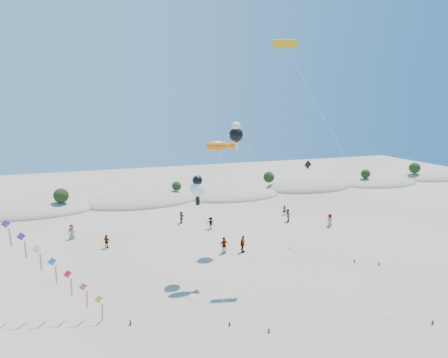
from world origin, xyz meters
TOP-DOWN VIEW (x-y plane):
  - dune_ridge at (1.06, 45.14)m, footprint 145.30×11.49m
  - fish_kite at (3.95, 15.47)m, footprint 2.62×10.61m
  - cartoon_kite_low at (1.91, 15.95)m, footprint 1.36×9.61m
  - cartoon_kite_high at (7.83, 21.73)m, footprint 10.97×9.09m
  - parafoil_kite at (10.15, 15.05)m, footprint 7.18×13.43m
  - dark_kite at (17.21, 18.94)m, footprint 3.76×9.19m
  - beachgoers at (7.12, 26.41)m, footprint 32.95×13.59m

SIDE VIEW (x-z plane):
  - dune_ridge at x=1.06m, z-range -2.67..2.90m
  - beachgoers at x=7.12m, z-range -0.09..1.81m
  - dark_kite at x=17.21m, z-range 2.11..11.72m
  - cartoon_kite_low at x=1.91m, z-range 3.67..13.28m
  - fish_kite at x=3.95m, z-range 5.85..18.55m
  - cartoon_kite_high at x=7.83m, z-range 5.77..19.85m
  - parafoil_kite at x=10.15m, z-range 9.89..31.48m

